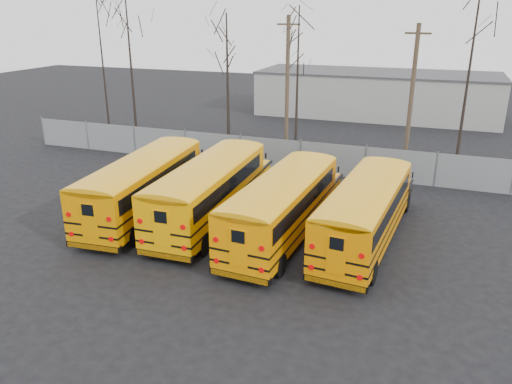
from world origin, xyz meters
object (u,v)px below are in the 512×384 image
at_px(bus_b, 211,186).
at_px(bus_c, 284,201).
at_px(bus_a, 145,181).
at_px(bus_d, 366,207).
at_px(utility_pole_right, 411,96).
at_px(utility_pole_left, 287,81).

relative_size(bus_b, bus_c, 1.03).
distance_m(bus_a, bus_b, 3.40).
height_order(bus_d, utility_pole_right, utility_pole_right).
bearing_deg(bus_b, bus_c, -11.16).
bearing_deg(utility_pole_right, bus_c, -95.38).
distance_m(bus_a, bus_d, 10.66).
bearing_deg(bus_c, bus_b, 173.68).
xyz_separation_m(bus_a, utility_pole_right, (11.38, 12.85, 2.80)).
bearing_deg(bus_d, bus_b, -175.59).
xyz_separation_m(bus_b, utility_pole_left, (-0.78, 14.90, 2.99)).
distance_m(bus_a, utility_pole_left, 15.80).
relative_size(bus_d, utility_pole_right, 1.18).
distance_m(bus_c, bus_d, 3.53).
distance_m(bus_a, bus_c, 7.18).
relative_size(bus_b, utility_pole_left, 1.18).
bearing_deg(bus_b, bus_a, -174.86).
bearing_deg(utility_pole_right, bus_d, -80.94).
bearing_deg(bus_a, bus_b, 2.17).
xyz_separation_m(bus_a, bus_b, (3.37, 0.40, 0.02)).
relative_size(bus_a, bus_b, 1.00).
height_order(bus_c, bus_d, bus_c).
distance_m(bus_c, utility_pole_right, 14.04).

